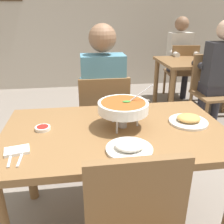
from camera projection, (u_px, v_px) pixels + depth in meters
ground_plane at (115, 222)px, 1.74m from camera, size 16.00×16.00×0.00m
cafe_rear_partition at (86, 4)px, 4.31m from camera, size 10.00×0.10×3.00m
dining_table_main at (115, 145)px, 1.50m from camera, size 1.34×0.81×0.74m
chair_diner_main at (104, 118)px, 2.18m from camera, size 0.44×0.44×0.90m
diner_main at (103, 92)px, 2.11m from camera, size 0.40×0.45×1.31m
curry_bowl at (123, 107)px, 1.44m from camera, size 0.33×0.30×0.26m
rice_plate at (129, 147)px, 1.23m from camera, size 0.24×0.24×0.06m
appetizer_plate at (188, 120)px, 1.53m from camera, size 0.24×0.24×0.06m
sauce_dish at (43, 128)px, 1.45m from camera, size 0.09×0.09×0.02m
napkin_folded at (17, 151)px, 1.22m from camera, size 0.13×0.10×0.02m
fork_utensil at (11, 157)px, 1.17m from camera, size 0.03×0.17×0.01m
spoon_utensil at (21, 156)px, 1.18m from camera, size 0.01×0.17×0.01m
dining_table_far at (194, 69)px, 3.49m from camera, size 1.00×0.80×0.74m
chair_bg_left at (210, 87)px, 3.04m from camera, size 0.46×0.46×0.90m
chair_bg_right at (182, 69)px, 3.96m from camera, size 0.49×0.49×0.90m
patron_bg_left at (218, 69)px, 2.90m from camera, size 0.40×0.45×1.31m
patron_bg_right at (180, 54)px, 3.95m from camera, size 0.40×0.45×1.31m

